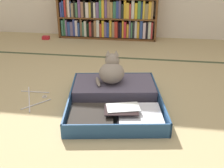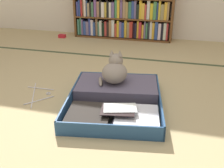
# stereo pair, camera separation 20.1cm
# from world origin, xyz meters

# --- Properties ---
(ground_plane) EXTENTS (10.00, 10.00, 0.00)m
(ground_plane) POSITION_xyz_m (0.00, 0.00, 0.00)
(ground_plane) COLOR tan
(tatami_border) EXTENTS (4.80, 0.05, 0.00)m
(tatami_border) POSITION_xyz_m (0.00, 1.36, 0.00)
(tatami_border) COLOR #3E4B2F
(tatami_border) RESTS_ON ground_plane
(bookshelf) EXTENTS (1.45, 0.24, 0.89)m
(bookshelf) POSITION_xyz_m (-0.28, 2.26, 0.43)
(bookshelf) COLOR brown
(bookshelf) RESTS_ON ground_plane
(open_suitcase) EXTENTS (0.84, 0.98, 0.11)m
(open_suitcase) POSITION_xyz_m (0.11, 0.25, 0.04)
(open_suitcase) COLOR navy
(open_suitcase) RESTS_ON ground_plane
(black_cat) EXTENTS (0.27, 0.28, 0.27)m
(black_cat) POSITION_xyz_m (0.06, 0.42, 0.20)
(black_cat) COLOR gray
(black_cat) RESTS_ON open_suitcase
(clothes_hanger) EXTENTS (0.32, 0.43, 0.01)m
(clothes_hanger) POSITION_xyz_m (-0.56, 0.21, 0.01)
(clothes_hanger) COLOR silver
(clothes_hanger) RESTS_ON ground_plane
(small_red_pouch) EXTENTS (0.10, 0.07, 0.05)m
(small_red_pouch) POSITION_xyz_m (-1.17, 2.04, 0.02)
(small_red_pouch) COLOR red
(small_red_pouch) RESTS_ON ground_plane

